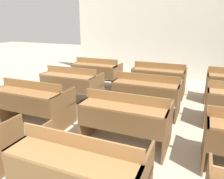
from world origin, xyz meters
name	(u,v)px	position (x,y,z in m)	size (l,w,h in m)	color
wall_back	(177,29)	(0.00, 7.39, 1.55)	(6.86, 0.06, 3.11)	white
bench_front_center	(80,168)	(-0.12, 1.68, 0.44)	(1.26, 0.73, 0.81)	brown
bench_second_left	(33,101)	(-1.83, 2.96, 0.44)	(1.26, 0.73, 0.81)	brown
bench_second_center	(126,117)	(-0.10, 2.96, 0.44)	(1.26, 0.73, 0.81)	brown
bench_third_left	(72,83)	(-1.83, 4.20, 0.44)	(1.26, 0.73, 0.81)	brown
bench_third_center	(147,92)	(-0.10, 4.23, 0.44)	(1.26, 0.73, 0.81)	brown
bench_back_left	(97,71)	(-1.85, 5.50, 0.44)	(1.26, 0.73, 0.81)	brown
bench_back_center	(159,77)	(-0.11, 5.50, 0.44)	(1.26, 0.73, 0.81)	brown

